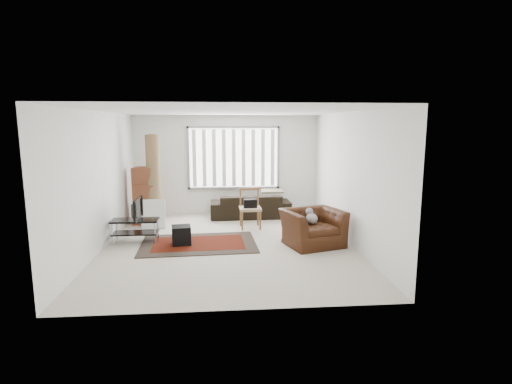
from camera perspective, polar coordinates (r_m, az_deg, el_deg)
room at (r=8.50m, az=-3.85°, el=4.98°), size 6.00×6.02×2.71m
persian_rug at (r=8.40m, az=-8.19°, el=-7.31°), size 2.42×1.68×0.02m
tv_stand at (r=8.76m, az=-16.86°, el=-4.63°), size 0.97×0.43×0.48m
tv at (r=8.69m, az=-16.97°, el=-2.33°), size 0.10×0.78×0.45m
subwoofer at (r=8.35m, az=-10.62°, el=-6.06°), size 0.43×0.43×0.38m
moving_boxes at (r=10.28m, az=-15.54°, el=-0.76°), size 0.63×0.58×1.41m
white_flatpack at (r=9.77m, az=-14.46°, el=-3.07°), size 0.56×0.24×0.70m
rolled_rug at (r=10.08m, az=-14.43°, el=1.69°), size 0.44×0.74×2.22m
sofa at (r=10.63m, az=-0.82°, el=-1.47°), size 2.13×0.96×0.81m
side_chair at (r=9.51m, az=-0.84°, el=-2.09°), size 0.52×0.52×0.94m
armchair at (r=8.23m, az=8.13°, el=-4.69°), size 1.36×1.27×0.83m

